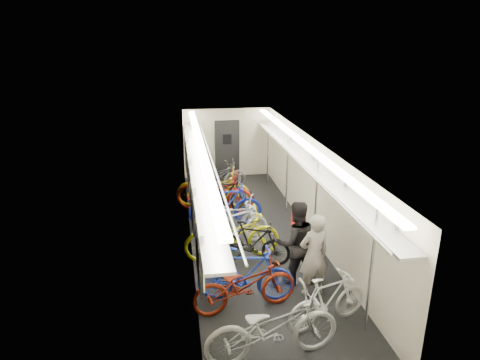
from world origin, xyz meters
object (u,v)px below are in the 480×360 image
object	(u,v)px
bicycle_1	(246,274)
passenger_near	(314,255)
backpack	(299,217)
passenger_mid	(295,243)
bicycle_0	(272,327)

from	to	relation	value
bicycle_1	passenger_near	bearing A→B (deg)	-77.66
bicycle_1	backpack	size ratio (longest dim) A/B	4.80
passenger_mid	backpack	xyz separation A→B (m)	(0.13, 0.29, 0.42)
bicycle_0	passenger_mid	xyz separation A→B (m)	(0.92, 2.06, 0.31)
bicycle_1	passenger_mid	world-z (taller)	passenger_mid
bicycle_1	backpack	bearing A→B (deg)	-45.88
bicycle_1	passenger_mid	bearing A→B (deg)	-54.11
bicycle_0	passenger_near	xyz separation A→B (m)	(1.15, 1.59, 0.27)
passenger_mid	passenger_near	bearing A→B (deg)	111.66
bicycle_0	passenger_near	world-z (taller)	passenger_near
bicycle_0	backpack	xyz separation A→B (m)	(1.05, 2.34, 0.73)
bicycle_1	backpack	xyz separation A→B (m)	(1.20, 0.79, 0.73)
backpack	passenger_mid	bearing A→B (deg)	-124.03
bicycle_0	passenger_near	bearing A→B (deg)	-42.08
bicycle_1	passenger_near	size ratio (longest dim) A/B	1.11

